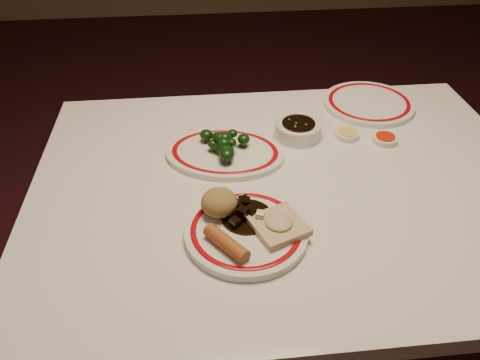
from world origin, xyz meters
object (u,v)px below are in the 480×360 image
object	(u,v)px
spring_roll	(226,243)
broccoli_plate	(225,153)
main_plate	(246,231)
fried_wonton	(279,225)
rice_mound	(219,202)
stirfry_heap	(244,212)
broccoli_pile	(224,143)
dining_table	(286,210)
soy_bowl	(298,130)

from	to	relation	value
spring_roll	broccoli_plate	size ratio (longest dim) A/B	0.31
main_plate	fried_wonton	distance (m)	0.07
main_plate	fried_wonton	xyz separation A→B (m)	(0.07, -0.01, 0.02)
rice_mound	spring_roll	distance (m)	0.11
stirfry_heap	broccoli_pile	xyz separation A→B (m)	(-0.02, 0.25, 0.01)
rice_mound	fried_wonton	xyz separation A→B (m)	(0.12, -0.06, -0.02)
dining_table	rice_mound	distance (m)	0.25
spring_roll	fried_wonton	size ratio (longest dim) A/B	0.82
main_plate	fried_wonton	size ratio (longest dim) A/B	2.11
fried_wonton	broccoli_pile	bearing A→B (deg)	106.67
spring_roll	broccoli_pile	size ratio (longest dim) A/B	0.79
dining_table	stirfry_heap	xyz separation A→B (m)	(-0.12, -0.13, 0.12)
dining_table	soy_bowl	bearing A→B (deg)	72.53
stirfry_heap	broccoli_plate	xyz separation A→B (m)	(-0.02, 0.25, -0.02)
soy_bowl	dining_table	bearing A→B (deg)	-107.47
rice_mound	stirfry_heap	world-z (taller)	rice_mound
dining_table	broccoli_pile	size ratio (longest dim) A/B	8.97
main_plate	broccoli_plate	size ratio (longest dim) A/B	0.80
broccoli_plate	broccoli_pile	xyz separation A→B (m)	(-0.00, -0.00, 0.03)
rice_mound	main_plate	bearing A→B (deg)	-47.57
broccoli_plate	soy_bowl	distance (m)	0.21
broccoli_pile	fried_wonton	bearing A→B (deg)	-73.33
fried_wonton	stirfry_heap	world-z (taller)	stirfry_heap
spring_roll	stirfry_heap	bearing A→B (deg)	26.24
spring_roll	broccoli_plate	distance (m)	0.34
broccoli_pile	soy_bowl	xyz separation A→B (m)	(0.20, 0.07, -0.02)
rice_mound	spring_roll	xyz separation A→B (m)	(0.01, -0.10, -0.01)
fried_wonton	soy_bowl	xyz separation A→B (m)	(0.11, 0.37, -0.01)
fried_wonton	dining_table	bearing A→B (deg)	72.58
rice_mound	fried_wonton	distance (m)	0.13
dining_table	fried_wonton	distance (m)	0.22
stirfry_heap	broccoli_plate	distance (m)	0.25
stirfry_heap	dining_table	bearing A→B (deg)	47.60
dining_table	main_plate	distance (m)	0.23
fried_wonton	stirfry_heap	distance (m)	0.08
dining_table	broccoli_plate	xyz separation A→B (m)	(-0.14, 0.12, 0.10)
fried_wonton	stirfry_heap	bearing A→B (deg)	145.39
spring_roll	broccoli_pile	xyz separation A→B (m)	(0.02, 0.34, 0.01)
stirfry_heap	spring_roll	bearing A→B (deg)	-116.51
rice_mound	broccoli_pile	bearing A→B (deg)	83.26
stirfry_heap	fried_wonton	bearing A→B (deg)	-34.61
fried_wonton	stirfry_heap	size ratio (longest dim) A/B	1.18
dining_table	spring_roll	distance (m)	0.30
rice_mound	spring_roll	bearing A→B (deg)	-86.71
stirfry_heap	soy_bowl	bearing A→B (deg)	60.69
main_plate	spring_roll	bearing A→B (deg)	-131.32
main_plate	broccoli_plate	distance (m)	0.29
stirfry_heap	broccoli_plate	bearing A→B (deg)	94.73
rice_mound	spring_roll	world-z (taller)	rice_mound
soy_bowl	fried_wonton	bearing A→B (deg)	-107.45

